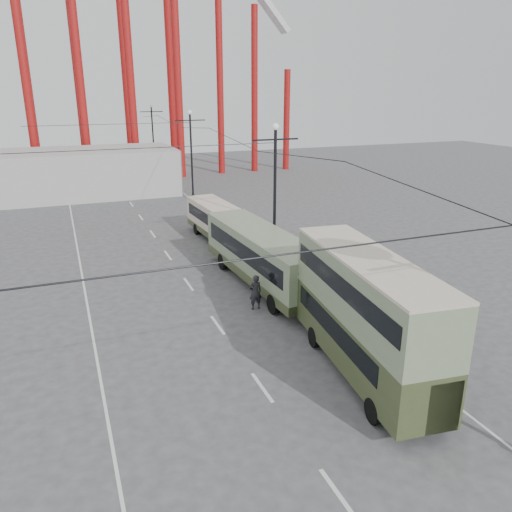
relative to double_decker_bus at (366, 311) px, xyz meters
name	(u,v)px	position (x,y,z in m)	size (l,w,h in m)	color
ground	(334,444)	(-3.30, -3.43, -2.90)	(160.00, 160.00, 0.00)	#454548
road_markings	(177,265)	(-4.16, 16.27, -2.89)	(12.52, 120.00, 0.01)	silver
lamp_post_mid	(275,195)	(2.30, 14.57, 1.78)	(3.20, 0.44, 9.32)	black
lamp_post_far	(192,156)	(2.30, 36.57, 1.78)	(3.20, 0.44, 9.32)	black
lamp_post_distant	(153,138)	(2.30, 58.57, 1.78)	(3.20, 0.44, 9.32)	black
fairground_shed	(75,173)	(-9.30, 43.57, -0.40)	(22.00, 10.00, 5.00)	#A5A6A0
double_decker_bus	(366,311)	(0.00, 0.00, 0.00)	(3.50, 9.84, 5.17)	#354022
single_decker_green	(262,255)	(-0.10, 10.86, -1.00)	(3.35, 12.00, 3.36)	#70815E
single_decker_cream	(219,221)	(0.26, 20.62, -1.30)	(2.88, 9.26, 2.84)	beige
pedestrian	(255,292)	(-1.79, 7.70, -1.92)	(0.72, 0.47, 1.96)	black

